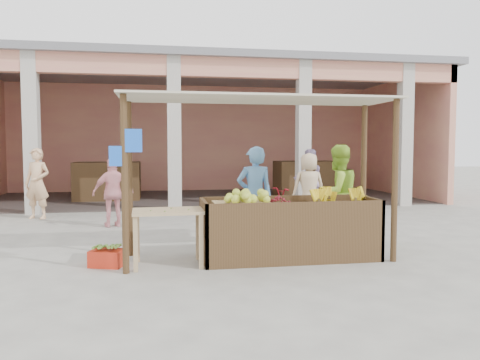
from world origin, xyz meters
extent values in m
plane|color=slate|center=(0.00, 0.00, 0.00)|extent=(60.00, 60.00, 0.00)
cube|color=#E29D76|center=(0.00, 11.40, 2.00)|extent=(14.00, 0.20, 4.00)
cube|color=#E29D76|center=(6.90, 8.50, 2.00)|extent=(0.20, 6.00, 4.00)
cube|color=#E29D76|center=(0.00, 5.65, 3.75)|extent=(14.00, 0.30, 0.50)
cube|color=slate|center=(0.00, 8.50, 4.10)|extent=(14.40, 6.40, 0.20)
cube|color=beige|center=(-4.50, 5.65, 2.00)|extent=(0.35, 0.35, 4.00)
cube|color=beige|center=(-1.00, 5.65, 2.00)|extent=(0.35, 0.35, 4.00)
cube|color=beige|center=(2.50, 5.65, 2.00)|extent=(0.35, 0.35, 4.00)
cube|color=beige|center=(5.50, 5.65, 2.00)|extent=(0.35, 0.35, 4.00)
cube|color=#4B331E|center=(-3.00, 8.50, 0.60)|extent=(2.00, 1.20, 1.20)
cube|color=#4B331E|center=(3.50, 8.50, 0.60)|extent=(2.00, 1.20, 1.20)
cube|color=#4B331E|center=(0.50, 0.00, 0.40)|extent=(2.60, 0.95, 0.80)
cylinder|color=#4B331E|center=(-1.85, -0.45, 1.18)|extent=(0.09, 0.09, 2.35)
cylinder|color=#4B331E|center=(1.95, -0.45, 1.18)|extent=(0.09, 0.09, 2.35)
cylinder|color=#4B331E|center=(-1.85, 0.60, 1.18)|extent=(0.09, 0.09, 2.35)
cylinder|color=#4B331E|center=(1.95, 0.60, 1.18)|extent=(0.09, 0.09, 2.35)
cube|color=beige|center=(0.05, 0.08, 2.37)|extent=(4.00, 1.35, 0.03)
cube|color=blue|center=(-1.73, -0.45, 1.75)|extent=(0.22, 0.08, 0.30)
cube|color=blue|center=(-1.95, -0.45, 1.55)|extent=(0.18, 0.07, 0.26)
cube|color=#A78756|center=(-0.21, -0.03, 0.83)|extent=(0.83, 0.72, 0.06)
ellipsoid|color=yellow|center=(-0.21, -0.03, 0.94)|extent=(0.70, 0.62, 0.15)
ellipsoid|color=maroon|center=(0.35, 0.06, 0.87)|extent=(0.43, 0.35, 0.14)
cube|color=tan|center=(-1.29, -0.12, 0.77)|extent=(1.00, 0.68, 0.04)
cube|color=tan|center=(-1.73, -0.39, 0.37)|extent=(0.06, 0.06, 0.75)
cube|color=tan|center=(-0.85, -0.39, 0.37)|extent=(0.06, 0.06, 0.75)
cube|color=tan|center=(-1.73, 0.16, 0.37)|extent=(0.06, 0.06, 0.75)
cube|color=tan|center=(-0.85, 0.16, 0.37)|extent=(0.06, 0.06, 0.75)
cube|color=red|center=(-2.13, -0.03, 0.12)|extent=(0.53, 0.45, 0.23)
ellipsoid|color=maroon|center=(2.52, 5.25, 0.29)|extent=(0.42, 0.42, 0.58)
ellipsoid|color=maroon|center=(2.86, 5.30, 0.29)|extent=(0.42, 0.42, 0.58)
imported|color=#5890C7|center=(0.19, 1.02, 0.89)|extent=(0.68, 0.50, 1.79)
imported|color=#AADD3A|center=(1.66, 1.01, 0.90)|extent=(0.98, 0.74, 1.80)
imported|color=maroon|center=(0.63, 2.36, 0.44)|extent=(1.08, 1.77, 0.87)
imported|color=pink|center=(-2.35, 3.35, 0.77)|extent=(1.01, 0.73, 1.54)
imported|color=tan|center=(1.94, 3.45, 0.85)|extent=(0.82, 0.54, 1.70)
imported|color=#E0AE7E|center=(-4.20, 4.78, 0.86)|extent=(0.77, 0.67, 1.72)
imported|color=gray|center=(2.41, 4.89, 0.88)|extent=(0.87, 0.51, 1.77)
camera|label=1|loc=(-1.41, -6.69, 1.66)|focal=35.00mm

